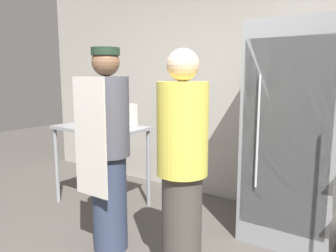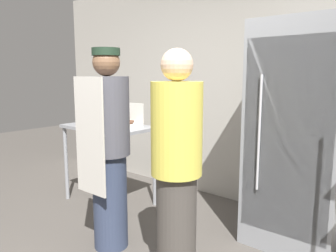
{
  "view_description": "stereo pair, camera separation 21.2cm",
  "coord_description": "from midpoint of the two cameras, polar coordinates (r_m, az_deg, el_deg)",
  "views": [
    {
      "loc": [
        1.53,
        -1.4,
        1.51
      ],
      "look_at": [
        -0.04,
        0.84,
        1.08
      ],
      "focal_mm": 35.0,
      "sensor_mm": 36.0,
      "label": 1
    },
    {
      "loc": [
        1.7,
        -1.27,
        1.51
      ],
      "look_at": [
        -0.04,
        0.84,
        1.08
      ],
      "focal_mm": 35.0,
      "sensor_mm": 36.0,
      "label": 2
    }
  ],
  "objects": [
    {
      "name": "back_wall",
      "position": [
        3.91,
        15.13,
        6.57
      ],
      "size": [
        6.4,
        0.12,
        2.73
      ],
      "primitive_type": "cube",
      "color": "#ADA89E",
      "rests_on": "ground_plane"
    },
    {
      "name": "refrigerator",
      "position": [
        3.08,
        23.64,
        -1.68
      ],
      "size": [
        0.77,
        0.68,
        1.96
      ],
      "color": "gray",
      "rests_on": "ground_plane"
    },
    {
      "name": "prep_counter",
      "position": [
        3.84,
        -8.78,
        -1.76
      ],
      "size": [
        1.03,
        0.62,
        0.92
      ],
      "color": "gray",
      "rests_on": "ground_plane"
    },
    {
      "name": "donut_box",
      "position": [
        3.67,
        -5.25,
        0.5
      ],
      "size": [
        0.27,
        0.22,
        0.26
      ],
      "color": "silver",
      "rests_on": "prep_counter"
    },
    {
      "name": "blender_pitcher",
      "position": [
        3.89,
        -9.62,
        1.87
      ],
      "size": [
        0.14,
        0.14,
        0.25
      ],
      "color": "black",
      "rests_on": "prep_counter"
    },
    {
      "name": "person_baker",
      "position": [
        2.81,
        -8.26,
        -3.72
      ],
      "size": [
        0.36,
        0.38,
        1.72
      ],
      "color": "#333D56",
      "rests_on": "ground_plane"
    },
    {
      "name": "person_customer",
      "position": [
        2.31,
        4.14,
        -7.39
      ],
      "size": [
        0.36,
        0.36,
        1.68
      ],
      "color": "#47423D",
      "rests_on": "ground_plane"
    }
  ]
}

